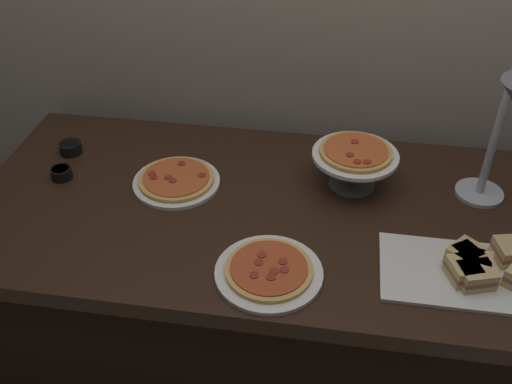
{
  "coord_description": "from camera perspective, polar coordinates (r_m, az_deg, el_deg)",
  "views": [
    {
      "loc": [
        0.09,
        -1.3,
        1.81
      ],
      "look_at": [
        -0.12,
        0.0,
        0.81
      ],
      "focal_mm": 40.54,
      "sensor_mm": 36.0,
      "label": 1
    }
  ],
  "objects": [
    {
      "name": "sandwich_platter",
      "position": [
        1.55,
        20.63,
        -7.0
      ],
      "size": [
        0.4,
        0.24,
        0.06
      ],
      "color": "white",
      "rests_on": "buffet_table"
    },
    {
      "name": "sauce_cup_near",
      "position": [
        1.99,
        -17.85,
        4.21
      ],
      "size": [
        0.07,
        0.07,
        0.04
      ],
      "color": "black",
      "rests_on": "buffet_table"
    },
    {
      "name": "pizza_plate_raised_stand",
      "position": [
        1.73,
        9.75,
        3.42
      ],
      "size": [
        0.25,
        0.25,
        0.13
      ],
      "color": "#595B60",
      "rests_on": "buffet_table"
    },
    {
      "name": "pizza_plate_front",
      "position": [
        1.77,
        -7.86,
        1.14
      ],
      "size": [
        0.27,
        0.27,
        0.03
      ],
      "color": "white",
      "rests_on": "buffet_table"
    },
    {
      "name": "sauce_cup_far",
      "position": [
        1.88,
        -18.66,
        1.82
      ],
      "size": [
        0.06,
        0.06,
        0.04
      ],
      "color": "black",
      "rests_on": "buffet_table"
    },
    {
      "name": "buffet_table",
      "position": [
        1.93,
        3.45,
        -10.43
      ],
      "size": [
        1.9,
        0.84,
        0.76
      ],
      "color": "black",
      "rests_on": "ground_plane"
    },
    {
      "name": "pizza_plate_center",
      "position": [
        1.46,
        1.27,
        -7.81
      ],
      "size": [
        0.27,
        0.27,
        0.03
      ],
      "color": "white",
      "rests_on": "buffet_table"
    },
    {
      "name": "ground_plane",
      "position": [
        2.23,
        3.07,
        -17.13
      ],
      "size": [
        8.0,
        8.0,
        0.0
      ],
      "primitive_type": "plane",
      "color": "#38332D"
    }
  ]
}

